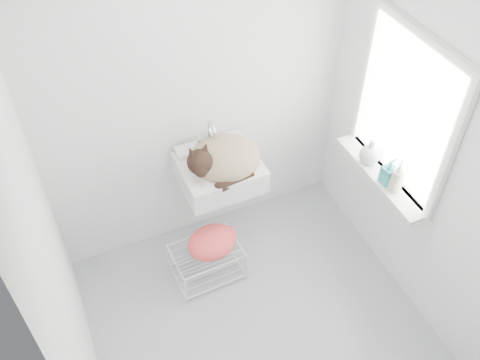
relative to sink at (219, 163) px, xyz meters
name	(u,v)px	position (x,y,z in m)	size (l,w,h in m)	color
floor	(255,317)	(-0.05, -0.74, -0.85)	(2.20, 2.00, 0.02)	#9AA1A9
back_wall	(196,97)	(-0.05, 0.26, 0.40)	(2.20, 0.02, 2.50)	white
right_wall	(424,143)	(1.05, -0.74, 0.40)	(0.02, 2.00, 2.50)	white
left_wall	(55,262)	(-1.15, -0.74, 0.40)	(0.02, 2.00, 2.50)	white
window_glass	(406,112)	(1.03, -0.54, 0.50)	(0.01, 0.80, 1.00)	white
window_frame	(404,113)	(1.02, -0.54, 0.50)	(0.04, 0.90, 1.10)	white
windowsill	(380,176)	(0.96, -0.54, -0.02)	(0.16, 0.88, 0.04)	white
sink	(219,163)	(0.00, 0.00, 0.00)	(0.55, 0.48, 0.22)	white
faucet	(209,132)	(0.00, 0.18, 0.14)	(0.20, 0.14, 0.20)	silver
cat	(222,160)	(0.01, -0.02, 0.04)	(0.55, 0.47, 0.33)	tan
wire_rack	(207,261)	(-0.22, -0.25, -0.70)	(0.48, 0.34, 0.29)	silver
towel	(212,246)	(-0.18, -0.26, -0.53)	(0.37, 0.26, 0.15)	#DC4C22
bottle_a	(394,190)	(0.95, -0.70, 0.00)	(0.08, 0.08, 0.20)	beige
bottle_b	(386,182)	(0.95, -0.62, 0.00)	(0.09, 0.09, 0.19)	teal
bottle_c	(368,162)	(0.95, -0.40, 0.00)	(0.15, 0.15, 0.19)	silver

